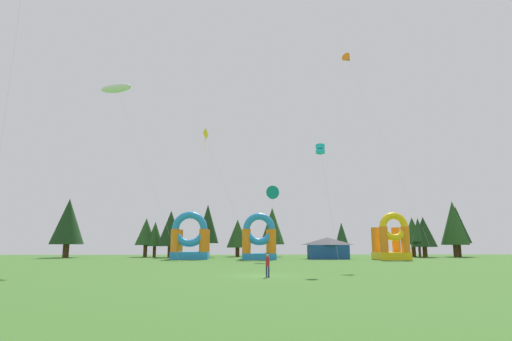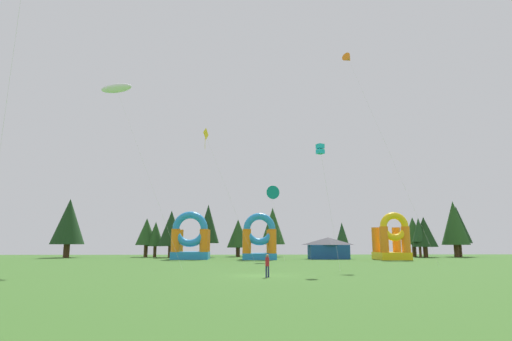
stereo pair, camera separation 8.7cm
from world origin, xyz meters
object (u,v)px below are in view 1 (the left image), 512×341
object	(u,v)px
kite_teal_delta	(271,193)
inflatable_yellow_castle	(259,242)
kite_cyan_box	(320,149)
person_near_camera	(268,264)
kite_yellow_diamond	(205,135)
inflatable_red_slide	(190,242)
kite_white_parafoil	(116,88)
inflatable_orange_dome	(391,242)
kite_orange_delta	(348,59)
festival_tent	(328,248)

from	to	relation	value
kite_teal_delta	inflatable_yellow_castle	bearing A→B (deg)	106.45
kite_cyan_box	inflatable_yellow_castle	bearing A→B (deg)	98.96
kite_teal_delta	inflatable_yellow_castle	world-z (taller)	kite_teal_delta
person_near_camera	kite_yellow_diamond	bearing A→B (deg)	108.76
kite_yellow_diamond	inflatable_red_slide	xyz separation A→B (m)	(-3.31, 15.76, -12.95)
kite_white_parafoil	kite_teal_delta	bearing A→B (deg)	43.02
kite_cyan_box	kite_yellow_diamond	xyz separation A→B (m)	(-11.67, 13.49, 4.81)
kite_white_parafoil	person_near_camera	xyz separation A→B (m)	(15.24, -11.28, -17.66)
kite_cyan_box	inflatable_orange_dome	bearing A→B (deg)	58.90
kite_white_parafoil	kite_yellow_diamond	bearing A→B (deg)	41.26
kite_orange_delta	kite_teal_delta	size ratio (longest dim) A/B	2.60
kite_white_parafoil	inflatable_orange_dome	xyz separation A→B (m)	(36.15, 20.24, -16.01)
kite_cyan_box	kite_orange_delta	distance (m)	23.16
kite_white_parafoil	festival_tent	size ratio (longest dim) A/B	3.16
kite_yellow_diamond	festival_tent	size ratio (longest dim) A/B	2.68
kite_cyan_box	person_near_camera	distance (m)	12.42
inflatable_yellow_castle	kite_orange_delta	bearing A→B (deg)	-47.12
kite_teal_delta	inflatable_orange_dome	bearing A→B (deg)	11.50
kite_white_parafoil	person_near_camera	world-z (taller)	kite_white_parafoil
person_near_camera	inflatable_orange_dome	distance (m)	37.86
inflatable_orange_dome	festival_tent	xyz separation A→B (m)	(-8.97, 3.47, -0.94)
person_near_camera	festival_tent	size ratio (longest dim) A/B	0.27
person_near_camera	inflatable_red_slide	distance (m)	36.13
inflatable_orange_dome	inflatable_red_slide	bearing A→B (deg)	174.00
kite_yellow_diamond	festival_tent	distance (m)	28.10
kite_orange_delta	festival_tent	world-z (taller)	kite_orange_delta
kite_white_parafoil	kite_cyan_box	world-z (taller)	kite_white_parafoil
kite_orange_delta	kite_teal_delta	distance (m)	21.19
kite_teal_delta	kite_yellow_diamond	size ratio (longest dim) A/B	0.65
kite_white_parafoil	festival_tent	distance (m)	39.85
festival_tent	kite_white_parafoil	bearing A→B (deg)	-138.90
kite_cyan_box	inflatable_red_slide	world-z (taller)	kite_cyan_box
inflatable_red_slide	inflatable_orange_dome	distance (m)	30.85
kite_white_parafoil	inflatable_yellow_castle	xyz separation A→B (m)	(16.12, 21.66, -15.98)
inflatable_orange_dome	kite_orange_delta	bearing A→B (deg)	-127.98
kite_orange_delta	inflatable_red_slide	distance (m)	35.72
kite_white_parafoil	inflatable_yellow_castle	distance (m)	31.37
kite_white_parafoil	kite_yellow_diamond	xyz separation A→B (m)	(8.78, 7.70, -3.00)
kite_cyan_box	festival_tent	xyz separation A→B (m)	(6.73, 29.50, -9.14)
kite_yellow_diamond	kite_orange_delta	bearing A→B (deg)	4.83
kite_teal_delta	festival_tent	world-z (taller)	kite_teal_delta
kite_orange_delta	kite_yellow_diamond	bearing A→B (deg)	-175.17
kite_cyan_box	kite_teal_delta	size ratio (longest dim) A/B	1.06
festival_tent	kite_cyan_box	bearing A→B (deg)	-102.84
kite_orange_delta	person_near_camera	distance (m)	35.31
inflatable_yellow_castle	kite_white_parafoil	bearing A→B (deg)	-126.67
kite_yellow_diamond	festival_tent	xyz separation A→B (m)	(18.40, 16.01, -13.95)
inflatable_yellow_castle	inflatable_red_slide	world-z (taller)	inflatable_red_slide
kite_teal_delta	kite_cyan_box	bearing A→B (deg)	-82.84
kite_white_parafoil	inflatable_orange_dome	world-z (taller)	kite_white_parafoil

